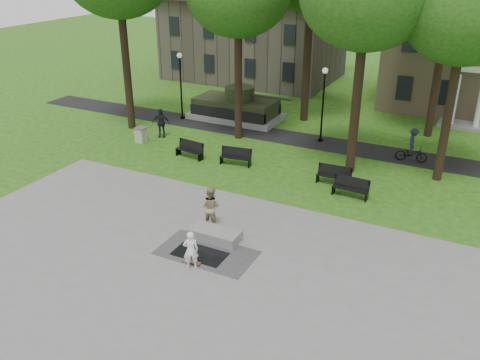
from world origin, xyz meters
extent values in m
plane|color=#204E12|center=(0.00, 0.00, 0.00)|extent=(120.00, 120.00, 0.00)
cube|color=gray|center=(0.00, -5.00, 0.01)|extent=(22.00, 16.00, 0.02)
cube|color=black|center=(0.00, 12.00, 0.01)|extent=(44.00, 2.60, 0.01)
cube|color=#4C443D|center=(-11.00, 26.50, 3.60)|extent=(15.00, 10.00, 7.20)
cylinder|color=black|center=(-12.00, 9.00, 4.48)|extent=(0.52, 0.52, 8.96)
cylinder|color=black|center=(-4.50, 10.50, 4.00)|extent=(0.48, 0.48, 8.00)
cylinder|color=black|center=(3.50, 8.50, 4.16)|extent=(0.50, 0.50, 8.32)
cylinder|color=black|center=(8.00, 9.50, 3.84)|extent=(0.46, 0.46, 7.68)
ellipsoid|color=#18430F|center=(8.00, 9.50, 8.64)|extent=(6.00, 6.00, 5.10)
cylinder|color=black|center=(-2.00, 16.00, 4.64)|extent=(0.54, 0.54, 9.28)
cylinder|color=black|center=(6.50, 16.50, 4.32)|extent=(0.50, 0.50, 8.64)
cylinder|color=black|center=(-10.00, 12.30, 2.20)|extent=(0.12, 0.12, 4.40)
sphere|color=silver|center=(-10.00, 12.30, 4.55)|extent=(0.36, 0.36, 0.36)
cylinder|color=black|center=(-10.00, 12.30, 0.08)|extent=(0.32, 0.32, 0.16)
cylinder|color=black|center=(0.50, 12.30, 2.20)|extent=(0.12, 0.12, 4.40)
sphere|color=silver|center=(0.50, 12.30, 4.55)|extent=(0.36, 0.36, 0.36)
cylinder|color=black|center=(0.50, 12.30, 0.08)|extent=(0.32, 0.32, 0.16)
cube|color=gray|center=(-6.50, 14.00, 0.20)|extent=(6.50, 3.40, 0.40)
cube|color=#272B17|center=(-6.50, 14.00, 0.95)|extent=(5.80, 2.80, 1.10)
cube|color=black|center=(-6.50, 12.65, 0.75)|extent=(5.80, 0.35, 0.70)
cube|color=black|center=(-6.50, 15.35, 0.75)|extent=(5.80, 0.35, 0.70)
cylinder|color=#272B17|center=(-6.20, 14.00, 1.95)|extent=(2.10, 2.10, 0.90)
cylinder|color=#272B17|center=(-3.90, 14.00, 1.95)|extent=(3.20, 0.18, 0.18)
cube|color=black|center=(0.43, -2.59, 0.02)|extent=(2.20, 1.20, 0.00)
cube|color=gray|center=(0.40, -1.30, 0.24)|extent=(2.22, 1.04, 0.45)
cube|color=brown|center=(0.47, -3.29, 0.06)|extent=(0.78, 0.21, 0.07)
imported|color=white|center=(0.64, -3.57, 0.82)|extent=(0.70, 0.65, 1.60)
imported|color=tan|center=(-0.30, -0.41, 0.99)|extent=(0.95, 0.75, 1.93)
imported|color=black|center=(-9.08, 8.36, 0.96)|extent=(1.22, 0.86, 1.92)
imported|color=black|center=(6.28, 11.43, 0.47)|extent=(1.86, 0.88, 0.94)
imported|color=#1E2329|center=(6.28, 11.43, 1.23)|extent=(0.72, 1.08, 1.56)
cube|color=black|center=(-5.50, 6.09, 0.45)|extent=(1.84, 0.67, 0.05)
cube|color=black|center=(-5.50, 6.31, 0.75)|extent=(1.80, 0.38, 0.50)
cube|color=black|center=(-6.35, 6.09, 0.23)|extent=(0.12, 0.45, 0.45)
cube|color=black|center=(-4.65, 6.09, 0.23)|extent=(0.12, 0.45, 0.45)
cube|color=black|center=(-2.56, 6.33, 0.45)|extent=(1.85, 0.70, 0.05)
cube|color=black|center=(-2.56, 6.55, 0.75)|extent=(1.80, 0.41, 0.50)
cube|color=black|center=(-3.41, 6.33, 0.23)|extent=(0.12, 0.45, 0.45)
cube|color=black|center=(-1.71, 6.33, 0.23)|extent=(0.12, 0.45, 0.45)
cube|color=black|center=(3.22, 6.34, 0.45)|extent=(1.82, 0.52, 0.05)
cube|color=black|center=(3.22, 6.56, 0.75)|extent=(1.80, 0.23, 0.50)
cube|color=black|center=(2.37, 6.34, 0.23)|extent=(0.08, 0.45, 0.45)
cube|color=black|center=(4.07, 6.34, 0.23)|extent=(0.08, 0.45, 0.45)
cube|color=black|center=(4.41, 5.27, 0.45)|extent=(1.82, 0.52, 0.05)
cube|color=black|center=(4.41, 5.49, 0.75)|extent=(1.80, 0.22, 0.50)
cube|color=black|center=(3.56, 5.27, 0.23)|extent=(0.08, 0.45, 0.45)
cube|color=black|center=(5.26, 5.27, 0.23)|extent=(0.08, 0.45, 0.45)
cube|color=#BDB79C|center=(-9.69, 6.99, 0.45)|extent=(0.61, 0.61, 0.90)
cube|color=#4C4C4C|center=(-9.69, 6.99, 0.93)|extent=(0.67, 0.67, 0.06)
camera|label=1|loc=(9.79, -17.42, 11.34)|focal=38.00mm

